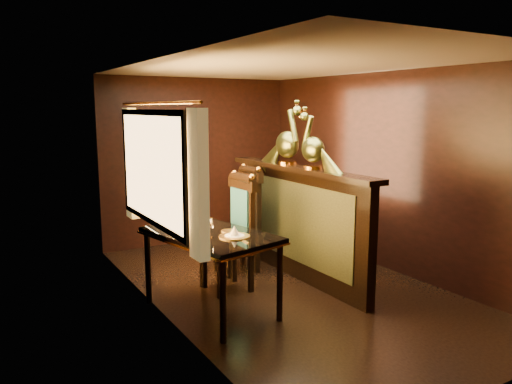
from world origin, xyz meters
TOP-DOWN VIEW (x-y plane):
  - ground at (0.00, 0.00)m, footprint 5.00×5.00m
  - room_shell at (-0.09, 0.02)m, footprint 3.04×5.04m
  - partition at (0.32, 0.30)m, footprint 0.26×2.70m
  - dining_table at (-1.05, -0.14)m, footprint 1.12×1.54m
  - chair_left at (-0.51, 0.31)m, footprint 0.49×0.54m
  - chair_right at (-0.10, 0.84)m, footprint 0.49×0.54m
  - peacock_left at (0.33, 0.01)m, footprint 0.22×0.59m
  - peacock_right at (0.33, 0.53)m, footprint 0.25×0.66m

SIDE VIEW (x-z plane):
  - ground at x=0.00m, z-range 0.00..0.00m
  - chair_left at x=-0.51m, z-range 0.03..1.37m
  - chair_right at x=-0.10m, z-range 0.03..1.37m
  - partition at x=0.32m, z-range 0.03..1.39m
  - dining_table at x=-1.05m, z-range 0.24..1.26m
  - room_shell at x=-0.09m, z-range 0.32..2.84m
  - peacock_left at x=0.33m, z-range 1.36..2.06m
  - peacock_right at x=0.33m, z-range 1.36..2.14m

